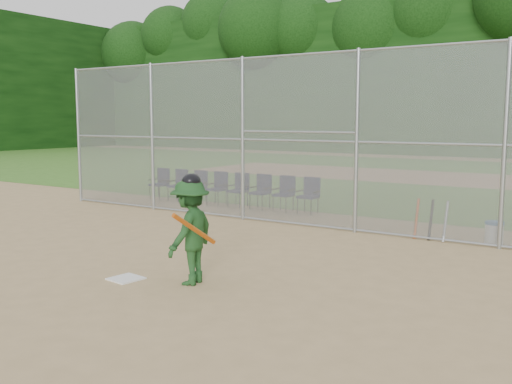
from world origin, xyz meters
The scene contains 17 objects.
ground centered at (0.00, 0.00, 0.00)m, with size 100.00×100.00×0.00m, color tan.
grass_strip centered at (0.00, 18.00, 0.01)m, with size 100.00×100.00×0.00m, color #3A6E21.
dirt_patch_far centered at (0.00, 18.00, 0.01)m, with size 24.00×24.00×0.00m, color tan.
backstop_fence centered at (0.00, 5.00, 2.07)m, with size 16.09×0.09×4.00m.
treeline centered at (0.00, 20.00, 5.50)m, with size 81.00×60.00×11.00m.
home_plate centered at (-0.53, -0.45, 0.01)m, with size 0.46×0.46×0.02m, color white.
batter_at_plate centered at (0.47, -0.07, 0.82)m, with size 0.89×1.32×1.69m.
water_cooler centered at (3.84, 5.31, 0.24)m, with size 0.37×0.37×0.47m.
spare_bats centered at (2.63, 5.13, 0.42)m, with size 0.66×0.33×0.84m.
chair_0 centered at (-6.31, 6.65, 0.48)m, with size 0.54×0.52×0.96m, color #0E1236, non-canonical shape.
chair_1 centered at (-5.56, 6.65, 0.48)m, with size 0.54×0.52×0.96m, color #0E1236, non-canonical shape.
chair_2 centered at (-4.80, 6.65, 0.48)m, with size 0.54×0.52×0.96m, color #0E1236, non-canonical shape.
chair_3 centered at (-4.05, 6.65, 0.48)m, with size 0.54×0.52×0.96m, color #0E1236, non-canonical shape.
chair_4 centered at (-3.30, 6.65, 0.48)m, with size 0.54×0.52×0.96m, color #0E1236, non-canonical shape.
chair_5 centered at (-2.55, 6.65, 0.48)m, with size 0.54×0.52×0.96m, color #0E1236, non-canonical shape.
chair_6 centered at (-1.79, 6.65, 0.48)m, with size 0.54×0.52×0.96m, color #0E1236, non-canonical shape.
chair_7 centered at (-1.04, 6.65, 0.48)m, with size 0.54×0.52×0.96m, color #0E1236, non-canonical shape.
Camera 1 is at (5.89, -6.64, 2.49)m, focal length 40.00 mm.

